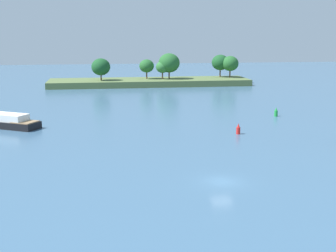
% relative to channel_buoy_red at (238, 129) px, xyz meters
% --- Properties ---
extents(ground_plane, '(400.00, 400.00, 0.00)m').
position_rel_channel_buoy_red_xyz_m(ground_plane, '(-9.39, -24.44, -0.81)').
color(ground_plane, '#3D607F').
extents(treeline_island, '(65.01, 15.37, 10.31)m').
position_rel_channel_buoy_red_xyz_m(treeline_island, '(-4.61, 75.02, 2.11)').
color(treeline_island, '#566B3D').
rests_on(treeline_island, ground).
extents(channel_buoy_red, '(0.70, 0.70, 1.90)m').
position_rel_channel_buoy_red_xyz_m(channel_buoy_red, '(0.00, 0.00, 0.00)').
color(channel_buoy_red, red).
rests_on(channel_buoy_red, ground).
extents(channel_buoy_green, '(0.70, 0.70, 1.90)m').
position_rel_channel_buoy_red_xyz_m(channel_buoy_green, '(12.75, 15.11, 0.00)').
color(channel_buoy_green, green).
rests_on(channel_buoy_green, ground).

